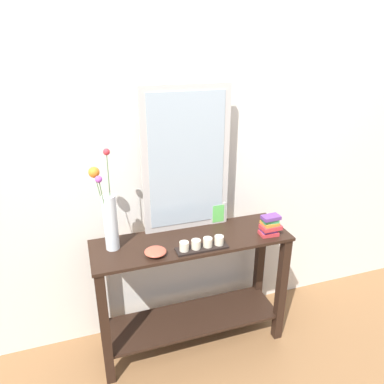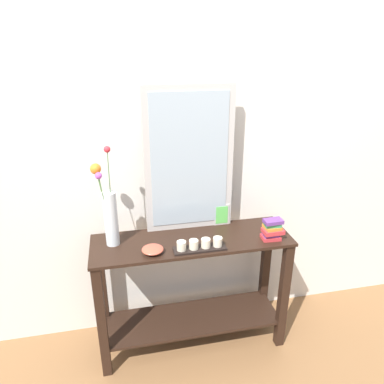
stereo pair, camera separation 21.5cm
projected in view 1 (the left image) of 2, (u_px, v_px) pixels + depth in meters
name	position (u px, v px, depth m)	size (l,w,h in m)	color
ground_plane	(192.00, 341.00, 2.60)	(7.00, 6.00, 0.02)	brown
wall_back	(177.00, 146.00, 2.35)	(6.40, 0.08, 2.70)	silver
console_table	(192.00, 283.00, 2.40)	(1.26, 0.39, 0.83)	black
mirror_leaning	(187.00, 161.00, 2.25)	(0.57, 0.03, 0.93)	#B7B2AD
tall_vase_left	(109.00, 216.00, 2.09)	(0.13, 0.14, 0.62)	silver
candle_tray	(202.00, 245.00, 2.16)	(0.32, 0.09, 0.07)	black
picture_frame_small	(218.00, 213.00, 2.45)	(0.11, 0.01, 0.15)	#B7B2AD
decorative_bowl	(155.00, 252.00, 2.10)	(0.13, 0.13, 0.04)	#B24C38
book_stack	(270.00, 225.00, 2.31)	(0.13, 0.10, 0.14)	#C63338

